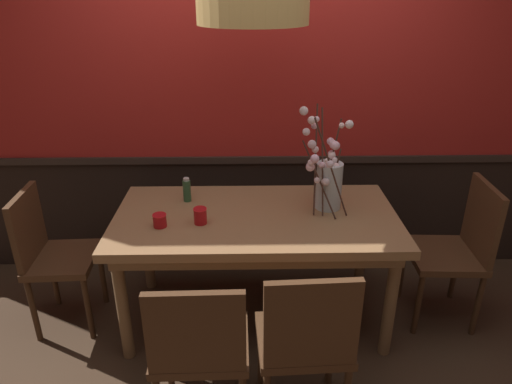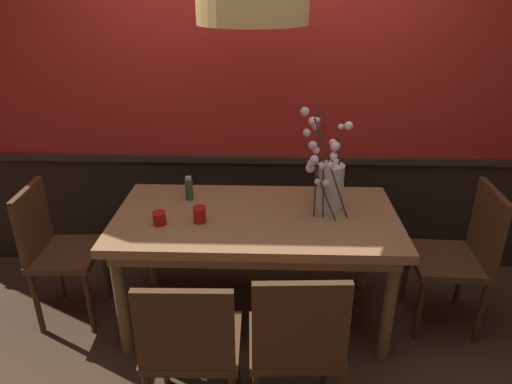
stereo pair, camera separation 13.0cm
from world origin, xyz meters
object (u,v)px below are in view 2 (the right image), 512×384
object	(u,v)px
chair_head_east_end	(462,252)
chair_near_side_right	(297,341)
chair_head_west_end	(55,246)
pendant_lamp	(253,0)
chair_far_side_left	(224,190)
dining_table	(256,228)
vase_with_blossoms	(329,181)
candle_holder_nearer_center	(159,218)
candle_holder_nearer_edge	(200,214)
condiment_bottle	(189,189)
chair_near_side_left	(191,343)

from	to	relation	value
chair_head_east_end	chair_near_side_right	bearing A→B (deg)	-142.18
chair_head_east_end	chair_head_west_end	size ratio (longest dim) A/B	1.03
chair_head_west_end	pendant_lamp	size ratio (longest dim) A/B	0.82
chair_far_side_left	chair_near_side_right	bearing A→B (deg)	-73.34
dining_table	vase_with_blossoms	bearing A→B (deg)	11.08
candle_holder_nearer_center	candle_holder_nearer_edge	xyz separation A→B (m)	(0.23, 0.03, 0.01)
chair_head_west_end	condiment_bottle	size ratio (longest dim) A/B	5.82
chair_near_side_right	chair_head_west_end	bearing A→B (deg)	151.58
chair_near_side_right	chair_head_west_end	world-z (taller)	chair_near_side_right
condiment_bottle	candle_holder_nearer_edge	bearing A→B (deg)	-70.02
dining_table	pendant_lamp	bearing A→B (deg)	-148.74
chair_head_west_end	candle_holder_nearer_edge	size ratio (longest dim) A/B	9.46
chair_near_side_left	vase_with_blossoms	size ratio (longest dim) A/B	1.38
chair_head_east_end	condiment_bottle	distance (m)	1.75
vase_with_blossoms	chair_head_east_end	bearing A→B (deg)	-6.27
chair_near_side_right	pendant_lamp	xyz separation A→B (m)	(-0.23, 0.81, 1.43)
chair_near_side_left	pendant_lamp	world-z (taller)	pendant_lamp
condiment_bottle	pendant_lamp	xyz separation A→B (m)	(0.42, -0.22, 1.13)
dining_table	chair_far_side_left	distance (m)	0.91
candle_holder_nearer_center	chair_head_east_end	bearing A→B (deg)	4.06
chair_head_east_end	candle_holder_nearer_center	size ratio (longest dim) A/B	11.64
chair_head_west_end	pendant_lamp	xyz separation A→B (m)	(1.25, 0.01, 1.43)
chair_near_side_right	condiment_bottle	size ratio (longest dim) A/B	5.87
chair_head_west_end	vase_with_blossoms	distance (m)	1.76
chair_head_east_end	candle_holder_nearer_center	bearing A→B (deg)	-175.94
vase_with_blossoms	pendant_lamp	xyz separation A→B (m)	(-0.45, -0.10, 1.01)
candle_holder_nearer_edge	dining_table	bearing A→B (deg)	17.36
vase_with_blossoms	condiment_bottle	size ratio (longest dim) A/B	4.08
condiment_bottle	pendant_lamp	distance (m)	1.22
dining_table	candle_holder_nearer_edge	world-z (taller)	candle_holder_nearer_edge
chair_head_west_end	chair_far_side_left	bearing A→B (deg)	41.78
chair_head_east_end	vase_with_blossoms	xyz separation A→B (m)	(-0.83, 0.09, 0.42)
chair_far_side_left	chair_near_side_right	world-z (taller)	chair_far_side_left
chair_near_side_left	candle_holder_nearer_edge	distance (m)	0.79
candle_holder_nearer_center	dining_table	bearing A→B (deg)	13.78
chair_near_side_left	candle_holder_nearer_center	world-z (taller)	chair_near_side_left
chair_near_side_right	pendant_lamp	distance (m)	1.66
chair_far_side_left	chair_near_side_right	size ratio (longest dim) A/B	1.02
chair_near_side_left	chair_head_east_end	bearing A→B (deg)	28.02
vase_with_blossoms	candle_holder_nearer_edge	size ratio (longest dim) A/B	6.62
pendant_lamp	condiment_bottle	bearing A→B (deg)	152.69
dining_table	chair_head_east_end	xyz separation A→B (m)	(1.27, -0.01, -0.14)
chair_far_side_left	chair_near_side_left	size ratio (longest dim) A/B	1.07
dining_table	pendant_lamp	size ratio (longest dim) A/B	1.52
dining_table	condiment_bottle	distance (m)	0.51
chair_head_east_end	chair_near_side_left	size ratio (longest dim) A/B	1.07
chair_near_side_left	candle_holder_nearer_center	bearing A→B (deg)	111.78
chair_far_side_left	vase_with_blossoms	size ratio (longest dim) A/B	1.47
chair_head_west_end	candle_holder_nearer_edge	world-z (taller)	chair_head_west_end
chair_head_east_end	pendant_lamp	bearing A→B (deg)	-179.84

